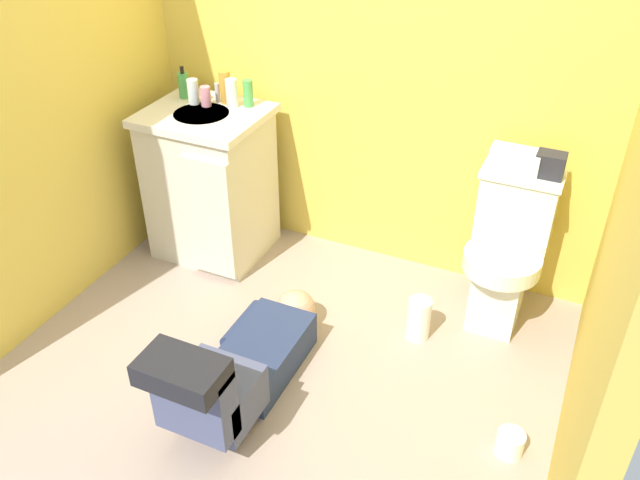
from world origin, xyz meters
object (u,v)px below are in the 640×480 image
object	(u,v)px
toilet	(506,252)
bottle_amber	(225,87)
bottle_green	(248,93)
tissue_box	(515,159)
person_plumber	(239,366)
faucet	(217,93)
bottle_white	(232,93)
toilet_paper_roll	(510,443)
vanity_cabinet	(211,183)
bottle_clear	(193,92)
soap_dispenser	(184,85)
toiletry_bag	(550,165)
bottle_pink	(206,96)
paper_towel_roll	(419,319)

from	to	relation	value
toilet	bottle_amber	size ratio (longest dim) A/B	4.46
bottle_amber	bottle_green	bearing A→B (deg)	3.83
tissue_box	person_plumber	bearing A→B (deg)	-127.11
bottle_green	faucet	bearing A→B (deg)	-174.27
bottle_white	tissue_box	bearing A→B (deg)	1.92
toilet	toilet_paper_roll	world-z (taller)	toilet
vanity_cabinet	bottle_clear	size ratio (longest dim) A/B	6.43
bottle_green	toilet_paper_roll	world-z (taller)	bottle_green
soap_dispenser	bottle_amber	xyz separation A→B (m)	(0.23, 0.03, 0.02)
tissue_box	toiletry_bag	bearing A→B (deg)	0.00
soap_dispenser	bottle_amber	world-z (taller)	bottle_amber
bottle_white	bottle_green	bearing A→B (deg)	30.94
person_plumber	soap_dispenser	size ratio (longest dim) A/B	6.42
person_plumber	bottle_white	size ratio (longest dim) A/B	7.33
person_plumber	soap_dispenser	world-z (taller)	soap_dispenser
soap_dispenser	bottle_pink	bearing A→B (deg)	-16.28
bottle_green	paper_towel_roll	size ratio (longest dim) A/B	0.64
toilet	bottle_white	xyz separation A→B (m)	(-1.46, 0.04, 0.52)
bottle_clear	bottle_green	xyz separation A→B (m)	(0.27, 0.09, 0.00)
toiletry_bag	toilet_paper_roll	world-z (taller)	toiletry_bag
faucet	paper_towel_roll	size ratio (longest dim) A/B	0.47
bottle_clear	paper_towel_roll	xyz separation A→B (m)	(1.36, -0.32, -0.78)
bottle_green	toilet_paper_roll	distance (m)	2.03
toiletry_bag	bottle_amber	xyz separation A→B (m)	(-1.62, -0.01, 0.10)
toiletry_bag	bottle_white	world-z (taller)	bottle_white
vanity_cabinet	toiletry_bag	size ratio (longest dim) A/B	6.61
bottle_clear	bottle_white	bearing A→B (deg)	11.96
bottle_green	tissue_box	bearing A→B (deg)	0.22
person_plumber	soap_dispenser	distance (m)	1.54
faucet	toilet_paper_roll	bearing A→B (deg)	-26.25
toiletry_bag	bottle_white	size ratio (longest dim) A/B	0.85
bottle_clear	paper_towel_roll	bearing A→B (deg)	-13.21
faucet	toiletry_bag	xyz separation A→B (m)	(1.67, 0.02, -0.06)
bottle_green	paper_towel_roll	xyz separation A→B (m)	(1.09, -0.40, -0.78)
tissue_box	bottle_clear	world-z (taller)	bottle_clear
faucet	toiletry_bag	bearing A→B (deg)	0.77
vanity_cabinet	bottle_amber	size ratio (longest dim) A/B	4.87
toilet	bottle_clear	bearing A→B (deg)	179.99
vanity_cabinet	toiletry_bag	distance (m)	1.72
faucet	tissue_box	xyz separation A→B (m)	(1.52, 0.02, -0.07)
paper_towel_roll	bottle_green	bearing A→B (deg)	159.62
tissue_box	bottle_green	xyz separation A→B (m)	(-1.35, -0.01, 0.09)
vanity_cabinet	bottle_green	xyz separation A→B (m)	(0.17, 0.16, 0.47)
toilet	bottle_amber	bearing A→B (deg)	177.10
toilet	bottle_amber	world-z (taller)	bottle_amber
bottle_clear	paper_towel_roll	size ratio (longest dim) A/B	0.60
bottle_clear	bottle_pink	world-z (taller)	bottle_clear
toiletry_bag	bottle_amber	world-z (taller)	bottle_amber
paper_towel_roll	tissue_box	bearing A→B (deg)	58.12
vanity_cabinet	bottle_pink	size ratio (longest dim) A/B	8.08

